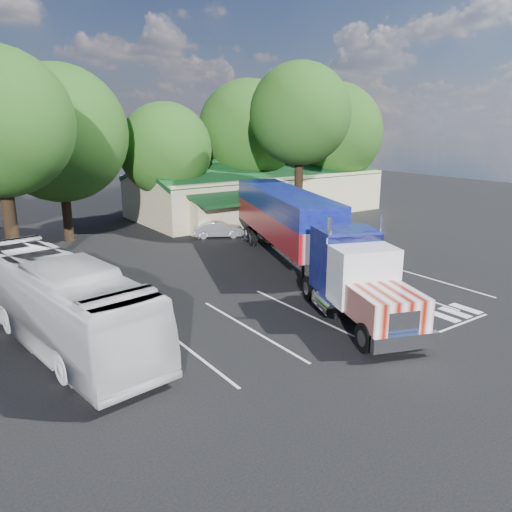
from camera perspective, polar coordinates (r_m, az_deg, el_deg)
ground at (r=28.65m, az=-2.12°, el=-2.98°), size 120.00×120.00×0.00m
event_hall at (r=50.14m, az=-0.03°, el=7.43°), size 24.20×14.12×5.55m
tree_row_c at (r=40.31m, az=-21.57°, el=12.86°), size 10.00×10.00×13.05m
tree_row_d at (r=44.60m, az=-10.33°, el=11.89°), size 8.00×8.00×10.60m
tree_row_e at (r=49.44m, az=-0.89°, el=14.15°), size 9.60×9.60×12.90m
tree_row_f at (r=54.80m, az=8.79°, el=13.76°), size 10.40×10.40×13.00m
tree_near_right at (r=40.94m, az=5.07°, el=15.83°), size 8.00×8.00×13.50m
semi_truck at (r=30.32m, az=4.94°, el=3.27°), size 10.57×22.34×4.78m
woman at (r=25.57m, az=7.02°, el=-3.56°), size 0.57×0.66×1.51m
bicycle at (r=37.13m, az=-0.95°, el=2.05°), size 0.78×1.97×1.02m
tour_bus at (r=21.93m, az=-21.52°, el=-4.84°), size 4.70×13.21×3.60m
silver_sedan at (r=39.67m, az=-4.33°, el=3.07°), size 4.21×3.03×1.32m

